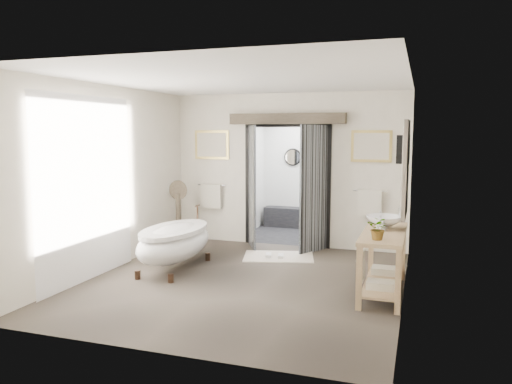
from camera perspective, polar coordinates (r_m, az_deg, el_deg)
ground_plane at (r=7.41m, az=-1.49°, el=-10.18°), size 5.00×5.00×0.00m
room_shell at (r=6.98m, az=-2.18°, el=4.29°), size 4.52×5.02×2.91m
shower_room at (r=11.00m, az=5.60°, el=0.22°), size 2.22×2.01×2.51m
back_wall_dressing at (r=9.31m, az=3.34°, el=3.11°), size 3.82×0.77×2.52m
clawfoot_tub at (r=8.03m, az=-9.29°, el=-5.63°), size 0.84×1.87×0.91m
vanity at (r=6.95m, az=14.14°, el=-7.22°), size 0.57×1.60×0.85m
pedestal_mirror at (r=9.64m, az=-8.85°, el=-2.94°), size 0.37×0.24×1.27m
rug at (r=8.80m, az=2.60°, el=-7.38°), size 1.36×1.07×0.01m
slippers at (r=8.74m, az=2.15°, el=-7.26°), size 0.37×0.26×0.05m
basin at (r=7.12m, az=14.43°, el=-3.34°), size 0.63×0.63×0.17m
plant at (r=6.32m, az=13.84°, el=-4.06°), size 0.31×0.29×0.29m
soap_bottle_a at (r=6.90m, az=14.07°, el=-3.49°), size 0.13×0.13×0.21m
soap_bottle_b at (r=7.57m, az=14.03°, el=-2.71°), size 0.16×0.16×0.18m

